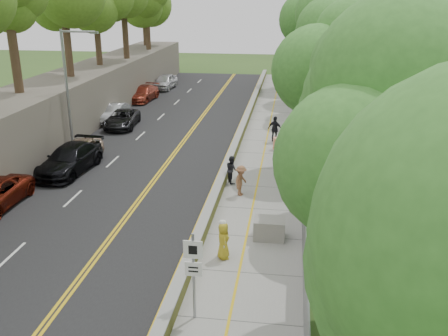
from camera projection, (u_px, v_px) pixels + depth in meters
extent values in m
plane|color=#33511E|center=(183.00, 269.00, 19.50)|extent=(140.00, 140.00, 0.00)
cube|color=black|center=(153.00, 149.00, 34.19)|extent=(11.20, 66.00, 0.04)
cube|color=gray|center=(269.00, 154.00, 33.15)|extent=(4.20, 66.00, 0.05)
cube|color=gold|center=(235.00, 148.00, 33.36)|extent=(0.42, 66.00, 0.60)
cube|color=#595147|center=(38.00, 117.00, 34.57)|extent=(5.00, 66.00, 4.00)
cube|color=slate|center=(302.00, 141.00, 32.55)|extent=(0.04, 66.00, 2.00)
cylinder|color=gray|center=(67.00, 92.00, 32.60)|extent=(0.18, 0.18, 8.00)
cylinder|color=gray|center=(78.00, 32.00, 31.16)|extent=(2.30, 0.13, 0.13)
cube|color=gray|center=(94.00, 33.00, 31.04)|extent=(0.50, 0.22, 0.14)
cylinder|color=gray|center=(194.00, 277.00, 16.03)|extent=(0.09, 0.09, 3.10)
cube|color=white|center=(193.00, 250.00, 15.66)|extent=(0.62, 0.04, 0.62)
cube|color=white|center=(193.00, 269.00, 15.90)|extent=(0.56, 0.04, 0.50)
cylinder|color=#F95212|center=(277.00, 144.00, 33.88)|extent=(0.50, 0.50, 0.83)
cube|color=gray|center=(269.00, 229.00, 21.72)|extent=(1.34, 1.01, 0.90)
imported|color=black|center=(70.00, 159.00, 29.57)|extent=(2.69, 5.67, 1.59)
imported|color=tan|center=(78.00, 153.00, 30.64)|extent=(1.95, 4.70, 1.59)
imported|color=#B0B3B8|center=(114.00, 113.00, 41.02)|extent=(1.52, 4.35, 1.43)
imported|color=black|center=(122.00, 119.00, 39.40)|extent=(2.68, 4.97, 1.33)
imported|color=#983926|center=(143.00, 93.00, 48.77)|extent=(2.44, 5.14, 1.45)
imported|color=silver|center=(165.00, 82.00, 54.64)|extent=(2.16, 4.80, 1.60)
imported|color=gold|center=(223.00, 241.00, 19.97)|extent=(0.69, 0.87, 1.55)
imported|color=white|center=(224.00, 238.00, 20.05)|extent=(0.47, 0.65, 1.65)
imported|color=black|center=(232.00, 169.00, 27.87)|extent=(0.86, 0.94, 1.57)
imported|color=#915D3D|center=(241.00, 181.00, 26.15)|extent=(0.93, 1.20, 1.64)
imported|color=black|center=(275.00, 129.00, 35.43)|extent=(1.17, 0.82, 1.84)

